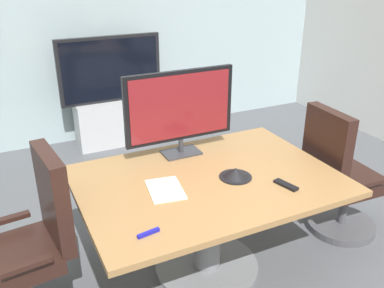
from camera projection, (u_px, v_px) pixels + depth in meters
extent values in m
plane|color=#515459|center=(221.00, 287.00, 2.92)|extent=(7.33, 7.33, 0.00)
cube|color=#9EB2B7|center=(94.00, 30.00, 4.95)|extent=(6.33, 0.10, 2.66)
cube|color=olive|center=(208.00, 181.00, 2.82)|extent=(1.72, 1.22, 0.04)
cylinder|color=slate|center=(207.00, 227.00, 2.97)|extent=(0.20, 0.20, 0.71)
cylinder|color=slate|center=(207.00, 265.00, 3.11)|extent=(0.76, 0.76, 0.03)
cylinder|color=#4C4C51|center=(21.00, 287.00, 2.59)|extent=(0.07, 0.07, 0.36)
cube|color=black|center=(15.00, 258.00, 2.50)|extent=(0.53, 0.53, 0.10)
cube|color=black|center=(53.00, 198.00, 2.50)|extent=(0.14, 0.46, 0.60)
cube|color=black|center=(7.00, 220.00, 2.66)|extent=(0.28, 0.08, 0.03)
cube|color=black|center=(25.00, 266.00, 2.26)|extent=(0.28, 0.08, 0.03)
cylinder|color=#4C4C51|center=(340.00, 225.00, 3.56)|extent=(0.56, 0.56, 0.06)
cylinder|color=#4C4C51|center=(344.00, 203.00, 3.47)|extent=(0.07, 0.07, 0.36)
cube|color=black|center=(348.00, 180.00, 3.38)|extent=(0.50, 0.50, 0.10)
cube|color=black|center=(327.00, 148.00, 3.15)|extent=(0.11, 0.46, 0.60)
cube|color=black|center=(373.00, 182.00, 3.11)|extent=(0.28, 0.06, 0.03)
cube|color=black|center=(327.00, 154.00, 3.55)|extent=(0.28, 0.06, 0.03)
cube|color=#333338|center=(181.00, 152.00, 3.16)|extent=(0.28, 0.18, 0.02)
cylinder|color=#333338|center=(181.00, 145.00, 3.14)|extent=(0.04, 0.04, 0.10)
cube|color=black|center=(180.00, 106.00, 3.02)|extent=(0.84, 0.04, 0.52)
cube|color=maroon|center=(181.00, 107.00, 3.01)|extent=(0.77, 0.01, 0.47)
cube|color=#B7BABC|center=(114.00, 122.00, 5.11)|extent=(0.90, 0.36, 0.55)
cube|color=black|center=(110.00, 69.00, 4.83)|extent=(1.20, 0.06, 0.76)
cube|color=black|center=(111.00, 70.00, 4.80)|extent=(1.12, 0.01, 0.69)
cone|color=black|center=(236.00, 173.00, 2.81)|extent=(0.19, 0.19, 0.07)
cylinder|color=black|center=(235.00, 177.00, 2.82)|extent=(0.22, 0.22, 0.01)
cube|color=black|center=(286.00, 185.00, 2.71)|extent=(0.09, 0.18, 0.02)
cube|color=#1919A5|center=(148.00, 233.00, 2.23)|extent=(0.13, 0.04, 0.02)
cube|color=white|center=(165.00, 189.00, 2.67)|extent=(0.26, 0.33, 0.01)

